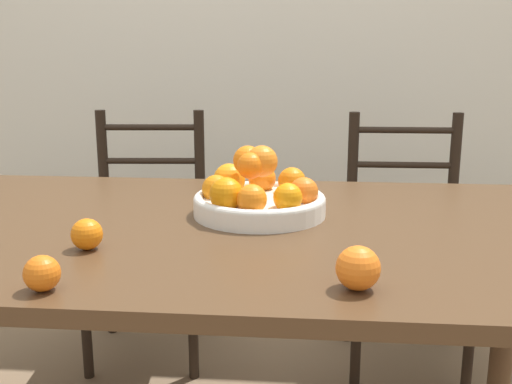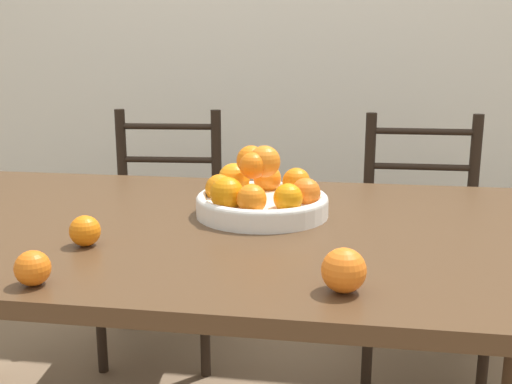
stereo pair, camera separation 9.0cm
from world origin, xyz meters
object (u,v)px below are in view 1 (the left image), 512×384
Objects in this scene: orange_loose_1 at (358,268)px; chair_left at (148,237)px; fruit_bowl at (258,195)px; orange_loose_0 at (87,234)px; chair_right at (406,244)px; orange_loose_2 at (42,273)px.

orange_loose_1 is 0.08× the size of chair_left.
fruit_bowl is 0.90m from chair_left.
orange_loose_0 is 0.07× the size of chair_right.
orange_loose_0 is at bearing 162.90° from orange_loose_1.
chair_right is (0.81, 0.99, -0.32)m from orange_loose_0.
orange_loose_1 is at bearing -65.41° from fruit_bowl.
chair_right is at bearing 50.56° from orange_loose_0.
orange_loose_1 is 1.38m from chair_left.
fruit_bowl is 0.35× the size of chair_right.
orange_loose_1 reaches higher than orange_loose_0.
chair_left is at bearing 124.86° from fruit_bowl.
chair_right is at bearing 56.19° from orange_loose_2.
orange_loose_0 is 1.05m from chair_left.
fruit_bowl is at bearing 42.36° from orange_loose_0.
orange_loose_0 is 1.32m from chair_right.
chair_right is at bearing 54.86° from fruit_bowl.
orange_loose_1 is 0.08× the size of chair_right.
chair_right reaches higher than fruit_bowl.
chair_left is (-0.69, 1.15, -0.33)m from orange_loose_1.
orange_loose_0 is at bearing 90.96° from orange_loose_2.
chair_left is 0.96m from chair_right.
orange_loose_1 reaches higher than orange_loose_2.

